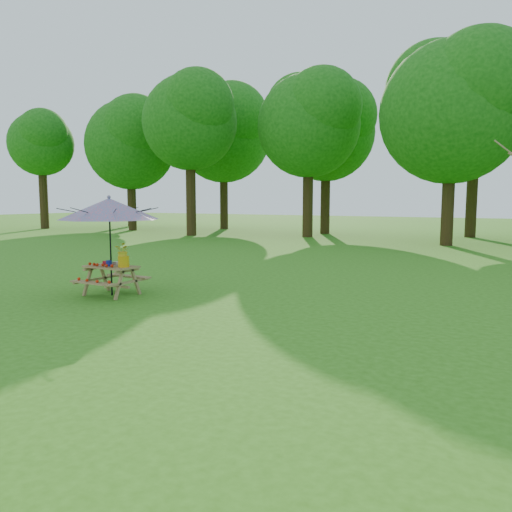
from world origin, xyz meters
The scene contains 6 objects.
treeline centered at (0.00, 22.00, 8.00)m, with size 60.00×12.00×16.00m, color #14580F, non-canonical shape.
picnic_table centered at (-0.91, 4.48, 0.33)m, with size 1.20×1.32×0.67m.
patio_umbrella centered at (-0.91, 4.48, 1.95)m, with size 2.49×2.49×2.25m.
produce_bins centered at (-0.98, 4.52, 0.72)m, with size 0.29×0.38×0.13m.
tomatoes_row centered at (-1.06, 4.30, 0.71)m, with size 0.77×0.13×0.07m, color red, non-canonical shape.
flower_bucket centered at (-0.52, 4.47, 0.96)m, with size 0.34×0.30×0.55m.
Camera 1 is at (7.37, -3.66, 2.16)m, focal length 35.00 mm.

